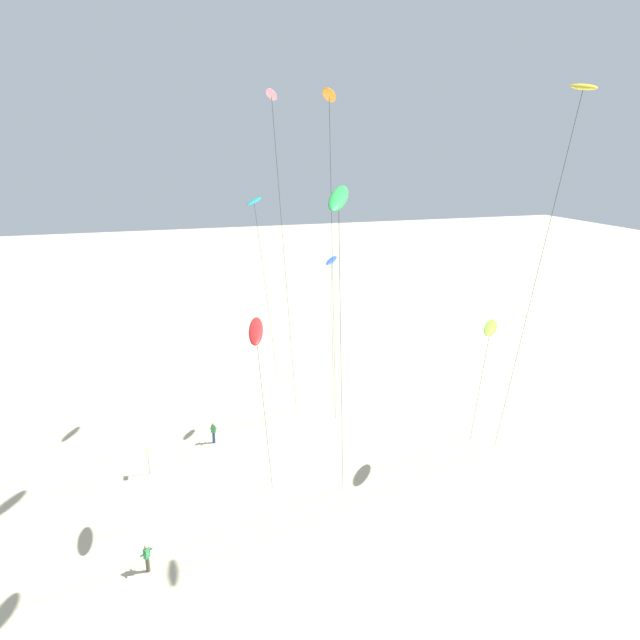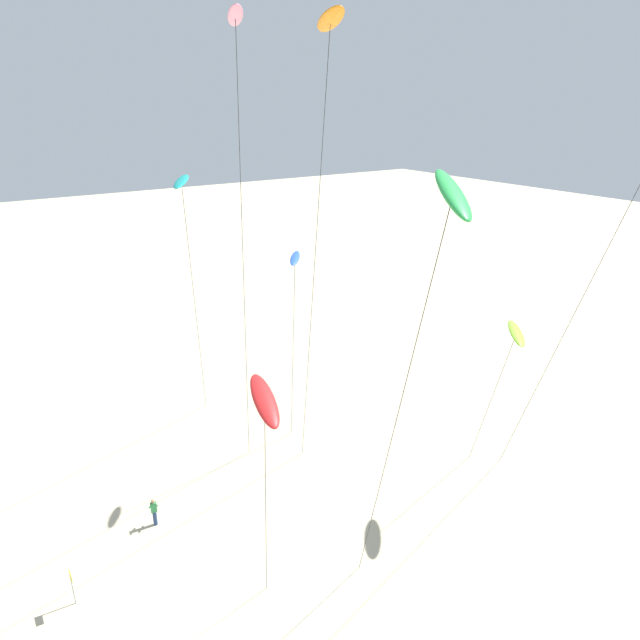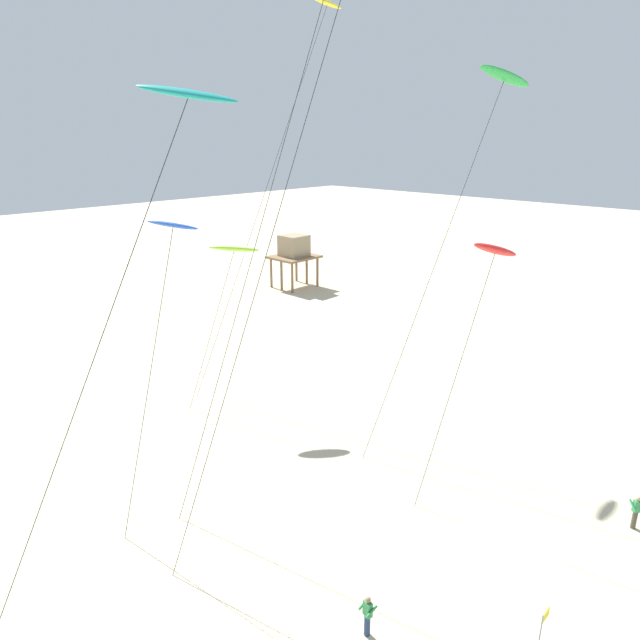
# 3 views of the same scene
# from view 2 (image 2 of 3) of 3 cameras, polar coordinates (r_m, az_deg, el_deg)

# --- Properties ---
(ground_plane) EXTENTS (260.00, 260.00, 0.00)m
(ground_plane) POSITION_cam_2_polar(r_m,az_deg,el_deg) (29.52, -15.59, -27.51)
(ground_plane) COLOR beige
(kite_blue) EXTENTS (3.88, 2.06, 13.95)m
(kite_blue) POSITION_cam_2_polar(r_m,az_deg,el_deg) (31.87, -2.58, 5.83)
(kite_blue) COLOR blue
(kite_blue) RESTS_ON ground
(kite_red) EXTENTS (4.53, 2.01, 12.79)m
(kite_red) POSITION_cam_2_polar(r_m,az_deg,el_deg) (19.75, -5.69, -8.28)
(kite_red) COLOR red
(kite_red) RESTS_ON ground
(kite_lime) EXTENTS (4.63, 2.69, 10.67)m
(kite_lime) POSITION_cam_2_polar(r_m,az_deg,el_deg) (31.79, 19.37, -1.35)
(kite_lime) COLOR #8CD833
(kite_lime) RESTS_ON ground
(kite_green) EXTENTS (8.16, 3.89, 20.42)m
(kite_green) POSITION_cam_2_polar(r_m,az_deg,el_deg) (15.07, 13.22, 11.82)
(kite_green) COLOR green
(kite_green) RESTS_ON ground
(kite_orange) EXTENTS (9.15, 4.13, 25.19)m
(kite_orange) POSITION_cam_2_polar(r_m,az_deg,el_deg) (23.63, 1.02, 27.75)
(kite_orange) COLOR orange
(kite_orange) RESTS_ON ground
(kite_pink) EXTENTS (8.91, 3.95, 25.24)m
(kite_pink) POSITION_cam_2_polar(r_m,az_deg,el_deg) (23.81, -8.58, 26.91)
(kite_pink) COLOR pink
(kite_pink) RESTS_ON ground
(kite_teal) EXTENTS (8.87, 4.15, 18.36)m
(kite_teal) POSITION_cam_2_polar(r_m,az_deg,el_deg) (30.90, -13.93, 13.14)
(kite_teal) COLOR teal
(kite_teal) RESTS_ON ground
(kite_flyer_middle) EXTENTS (0.61, 0.63, 1.67)m
(kite_flyer_middle) POSITION_cam_2_polar(r_m,az_deg,el_deg) (33.69, -16.57, -18.21)
(kite_flyer_middle) COLOR navy
(kite_flyer_middle) RESTS_ON ground
(marker_flag) EXTENTS (0.56, 0.05, 2.10)m
(marker_flag) POSITION_cam_2_polar(r_m,az_deg,el_deg) (30.34, -24.03, -23.16)
(marker_flag) COLOR gray
(marker_flag) RESTS_ON ground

